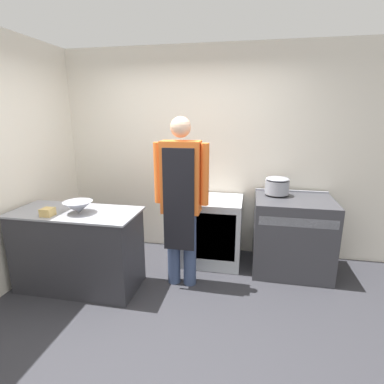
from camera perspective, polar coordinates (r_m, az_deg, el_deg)
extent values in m
plane|color=#2D2D33|center=(3.03, -5.82, -23.22)|extent=(14.00, 14.00, 0.00)
cube|color=silver|center=(4.05, 0.52, 7.42)|extent=(8.00, 0.05, 2.70)
cube|color=silver|center=(4.17, -26.46, 6.12)|extent=(0.05, 8.00, 2.70)
cube|color=#2D2D33|center=(3.53, -20.77, -10.34)|extent=(1.29, 0.58, 0.85)
cube|color=gray|center=(3.38, -21.43, -3.61)|extent=(1.34, 0.61, 0.02)
cube|color=#38383D|center=(3.82, 18.46, -7.78)|extent=(0.89, 0.72, 0.90)
cube|color=gray|center=(3.40, 19.55, -5.46)|extent=(0.82, 0.03, 0.10)
cube|color=gray|center=(4.01, 18.40, 0.21)|extent=(0.89, 0.03, 0.02)
cube|color=#A8ADB2|center=(3.88, 3.98, -7.24)|extent=(0.72, 0.66, 0.83)
cube|color=silver|center=(3.57, 3.34, -8.51)|extent=(0.61, 0.02, 0.58)
cylinder|color=#38476B|center=(3.38, -3.48, -10.50)|extent=(0.14, 0.14, 0.85)
cylinder|color=#38476B|center=(3.35, -0.42, -10.77)|extent=(0.14, 0.14, 0.85)
cube|color=orange|center=(3.11, -2.09, 2.80)|extent=(0.40, 0.22, 0.75)
cube|color=black|center=(3.05, -2.57, -1.72)|extent=(0.32, 0.02, 1.07)
cylinder|color=orange|center=(3.16, -6.46, 3.63)|extent=(0.09, 0.09, 0.64)
cylinder|color=orange|center=(3.05, 2.42, 3.31)|extent=(0.09, 0.09, 0.64)
sphere|color=beige|center=(3.04, -2.18, 12.26)|extent=(0.21, 0.21, 0.21)
cone|color=gray|center=(3.29, -20.87, -2.72)|extent=(0.30, 0.30, 0.12)
cube|color=#D8B266|center=(3.33, -25.81, -3.45)|extent=(0.11, 0.11, 0.08)
cylinder|color=gray|center=(3.75, 15.87, 0.90)|extent=(0.28, 0.28, 0.16)
ellipsoid|color=gray|center=(3.73, 15.98, 2.41)|extent=(0.28, 0.28, 0.05)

